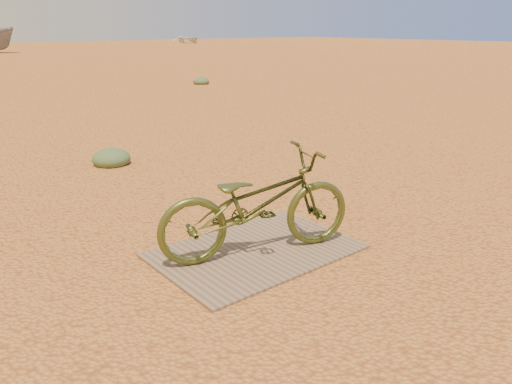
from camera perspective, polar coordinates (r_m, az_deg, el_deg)
ground at (r=4.62m, az=0.99°, el=-4.69°), size 120.00×120.00×0.00m
plywood_board at (r=4.25m, az=-0.00°, el=-6.72°), size 1.65×1.12×0.02m
bicycle at (r=4.02m, az=0.11°, el=-1.34°), size 1.74×1.03×0.87m
boat_far_right at (r=58.23m, az=-7.77°, el=16.97°), size 4.10×4.95×0.89m
kale_a at (r=7.18m, az=-16.14°, el=3.07°), size 0.52×0.52×0.29m
kale_b at (r=16.79m, az=-6.28°, el=12.16°), size 0.53×0.53×0.29m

